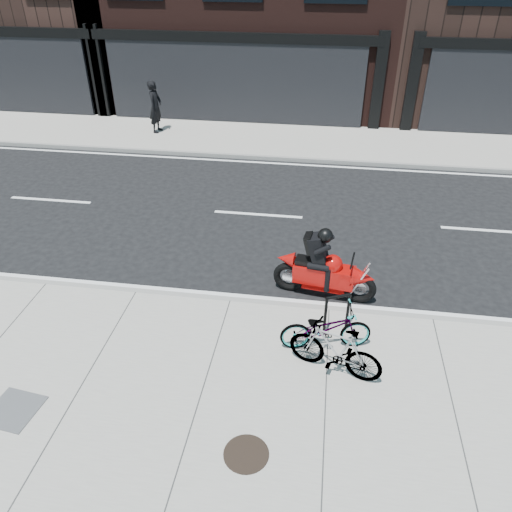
% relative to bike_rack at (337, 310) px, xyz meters
% --- Properties ---
extents(ground, '(120.00, 120.00, 0.00)m').
position_rel_bike_rack_xyz_m(ground, '(-2.12, 2.60, -0.62)').
color(ground, black).
rests_on(ground, ground).
extents(sidewalk_near, '(60.00, 6.00, 0.13)m').
position_rel_bike_rack_xyz_m(sidewalk_near, '(-2.12, -2.40, -0.55)').
color(sidewalk_near, gray).
rests_on(sidewalk_near, ground).
extents(sidewalk_far, '(60.00, 3.50, 0.13)m').
position_rel_bike_rack_xyz_m(sidewalk_far, '(-2.12, 10.35, -0.55)').
color(sidewalk_far, gray).
rests_on(sidewalk_far, ground).
extents(bike_rack, '(0.46, 0.23, 0.83)m').
position_rel_bike_rack_xyz_m(bike_rack, '(0.00, 0.00, 0.00)').
color(bike_rack, black).
rests_on(bike_rack, sidewalk_near).
extents(bicycle_front, '(1.71, 0.88, 0.85)m').
position_rel_bike_rack_xyz_m(bicycle_front, '(-0.18, -0.46, -0.06)').
color(bicycle_front, gray).
rests_on(bicycle_front, sidewalk_near).
extents(bicycle_rear, '(1.68, 0.92, 0.97)m').
position_rel_bike_rack_xyz_m(bicycle_rear, '(-0.02, -1.04, -0.00)').
color(bicycle_rear, gray).
rests_on(bicycle_rear, sidewalk_near).
extents(motorcycle, '(2.15, 0.72, 1.61)m').
position_rel_bike_rack_xyz_m(motorcycle, '(-0.17, 1.22, 0.04)').
color(motorcycle, black).
rests_on(motorcycle, ground).
extents(pedestrian, '(0.51, 0.72, 1.86)m').
position_rel_bike_rack_xyz_m(pedestrian, '(-6.79, 10.43, 0.44)').
color(pedestrian, black).
rests_on(pedestrian, sidewalk_far).
extents(manhole_cover, '(0.77, 0.77, 0.02)m').
position_rel_bike_rack_xyz_m(manhole_cover, '(-1.22, -2.87, -0.48)').
color(manhole_cover, black).
rests_on(manhole_cover, sidewalk_near).
extents(utility_grate, '(0.84, 0.84, 0.02)m').
position_rel_bike_rack_xyz_m(utility_grate, '(-4.95, -2.62, -0.48)').
color(utility_grate, '#565659').
rests_on(utility_grate, sidewalk_near).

